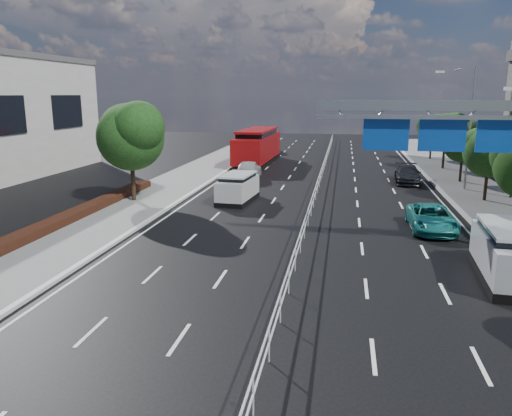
# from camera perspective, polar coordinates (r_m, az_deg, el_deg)

# --- Properties ---
(ground) EXTENTS (160.00, 160.00, 0.00)m
(ground) POSITION_cam_1_polar(r_m,az_deg,el_deg) (14.81, 1.97, -15.63)
(ground) COLOR black
(ground) RESTS_ON ground
(median_fence) EXTENTS (0.05, 85.00, 1.02)m
(median_fence) POSITION_cam_1_polar(r_m,az_deg,el_deg) (36.04, 7.00, 2.31)
(median_fence) COLOR silver
(median_fence) RESTS_ON ground
(overhead_gantry) EXTENTS (10.24, 0.38, 7.45)m
(overhead_gantry) POSITION_cam_1_polar(r_m,az_deg,el_deg) (23.53, 22.40, 8.35)
(overhead_gantry) COLOR gray
(overhead_gantry) RESTS_ON ground
(streetlight_far) EXTENTS (2.78, 2.40, 9.00)m
(streetlight_far) POSITION_cam_1_polar(r_m,az_deg,el_deg) (39.91, 22.92, 9.20)
(streetlight_far) COLOR gray
(streetlight_far) RESTS_ON ground
(near_tree_back) EXTENTS (4.84, 4.51, 6.69)m
(near_tree_back) POSITION_cam_1_polar(r_m,az_deg,el_deg) (33.87, -14.08, 8.32)
(near_tree_back) COLOR black
(near_tree_back) RESTS_ON ground
(far_tree_e) EXTENTS (3.63, 3.38, 5.13)m
(far_tree_e) POSITION_cam_1_polar(r_m,az_deg,el_deg) (36.31, 25.21, 6.10)
(far_tree_e) COLOR black
(far_tree_e) RESTS_ON ground
(far_tree_f) EXTENTS (3.52, 3.28, 5.02)m
(far_tree_f) POSITION_cam_1_polar(r_m,az_deg,el_deg) (43.57, 22.69, 7.17)
(far_tree_f) COLOR black
(far_tree_f) RESTS_ON ground
(far_tree_g) EXTENTS (3.96, 3.69, 5.45)m
(far_tree_g) POSITION_cam_1_polar(r_m,az_deg,el_deg) (50.87, 20.93, 8.29)
(far_tree_g) COLOR black
(far_tree_g) RESTS_ON ground
(far_tree_h) EXTENTS (3.41, 3.18, 4.91)m
(far_tree_h) POSITION_cam_1_polar(r_m,az_deg,el_deg) (58.27, 19.54, 8.55)
(far_tree_h) COLOR black
(far_tree_h) RESTS_ON ground
(white_minivan) EXTENTS (2.27, 4.52, 1.90)m
(white_minivan) POSITION_cam_1_polar(r_m,az_deg,el_deg) (33.50, -2.09, 2.30)
(white_minivan) COLOR black
(white_minivan) RESTS_ON ground
(red_bus) EXTENTS (3.23, 12.12, 3.60)m
(red_bus) POSITION_cam_1_polar(r_m,az_deg,el_deg) (51.87, 0.17, 7.11)
(red_bus) COLOR black
(red_bus) RESTS_ON ground
(near_car_silver) EXTENTS (2.24, 4.88, 1.62)m
(near_car_silver) POSITION_cam_1_polar(r_m,az_deg,el_deg) (42.67, -0.86, 4.43)
(near_car_silver) COLOR #ACB0B4
(near_car_silver) RESTS_ON ground
(near_car_dark) EXTENTS (1.67, 4.52, 1.48)m
(near_car_dark) POSITION_cam_1_polar(r_m,az_deg,el_deg) (62.67, 1.59, 7.06)
(near_car_dark) COLOR black
(near_car_dark) RESTS_ON ground
(silver_minivan) EXTENTS (2.56, 5.34, 2.16)m
(silver_minivan) POSITION_cam_1_polar(r_m,az_deg,el_deg) (21.63, 27.18, -4.71)
(silver_minivan) COLOR black
(silver_minivan) RESTS_ON ground
(parked_car_teal) EXTENTS (2.26, 4.83, 1.34)m
(parked_car_teal) POSITION_cam_1_polar(r_m,az_deg,el_deg) (27.99, 19.43, -1.10)
(parked_car_teal) COLOR #1B7B78
(parked_car_teal) RESTS_ON ground
(parked_car_dark) EXTENTS (2.22, 4.95, 1.41)m
(parked_car_dark) POSITION_cam_1_polar(r_m,az_deg,el_deg) (42.55, 16.96, 3.70)
(parked_car_dark) COLOR black
(parked_car_dark) RESTS_ON ground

